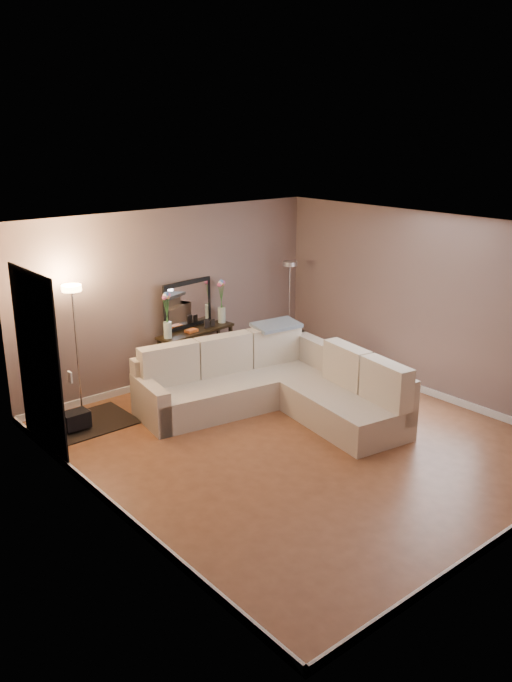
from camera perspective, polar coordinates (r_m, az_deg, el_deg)
floor at (r=8.28m, az=3.58°, el=-8.62°), size 5.00×5.50×0.01m
ceiling at (r=7.49m, az=3.97°, el=9.57°), size 5.00×5.50×0.01m
wall_back at (r=9.89m, az=-7.29°, el=3.77°), size 5.00×0.02×2.60m
wall_left at (r=6.42m, az=-12.81°, el=-4.34°), size 0.02×5.50×2.60m
wall_right at (r=9.63m, az=14.71°, el=2.93°), size 0.02×5.50×2.60m
baseboard_back at (r=10.24m, az=-6.95°, el=-3.06°), size 5.00×0.03×0.10m
baseboard_front at (r=6.80m, az=20.18°, el=-15.60°), size 5.00×0.03×0.10m
baseboard_left at (r=6.99m, az=-11.91°, el=-13.84°), size 0.03×5.50×0.10m
baseboard_right at (r=9.99m, az=14.07°, el=-4.04°), size 0.03×5.50×0.10m
doorway at (r=7.97m, az=-18.17°, el=-1.96°), size 0.02×1.20×2.20m
switch_plate at (r=7.19m, az=-15.67°, el=-3.00°), size 0.02×0.08×0.12m
sectional_sofa at (r=9.01m, az=1.46°, el=-3.83°), size 2.82×2.97×0.95m
throw_blanket at (r=9.58m, az=1.77°, el=1.38°), size 0.72×0.46×0.09m
console_table at (r=10.03m, az=-5.46°, el=-1.05°), size 1.33×0.52×0.79m
leaning_mirror at (r=9.99m, az=-5.88°, el=3.16°), size 0.91×0.17×0.72m
table_decor at (r=9.94m, az=-5.05°, el=1.10°), size 0.55×0.14×0.13m
flower_vase_left at (r=9.55m, az=-7.63°, el=1.91°), size 0.15×0.13×0.68m
flower_vase_right at (r=10.26m, az=-2.98°, el=3.16°), size 0.15×0.13×0.68m
floor_lamp_lit at (r=8.89m, az=-15.30°, el=1.37°), size 0.25×0.25×1.78m
floor_lamp_unlit at (r=10.82m, az=2.89°, el=4.34°), size 0.26×0.26×1.64m
charcoal_rug at (r=8.98m, az=-14.27°, el=-6.86°), size 1.17×0.89×0.02m
black_bag at (r=8.77m, az=-15.21°, el=-6.53°), size 0.33×0.24×0.21m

